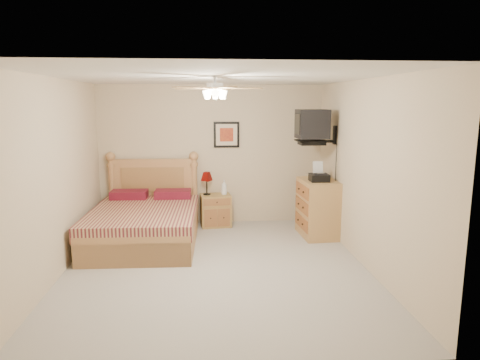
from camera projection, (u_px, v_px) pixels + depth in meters
name	position (u px, v px, depth m)	size (l,w,h in m)	color
floor	(216.00, 268.00, 5.74)	(4.50, 4.50, 0.00)	#A59E95
ceiling	(214.00, 77.00, 5.29)	(4.00, 4.50, 0.04)	white
wall_back	(212.00, 155.00, 7.72)	(4.00, 0.04, 2.50)	beige
wall_front	(224.00, 226.00, 3.31)	(4.00, 0.04, 2.50)	beige
wall_left	(55.00, 179.00, 5.34)	(0.04, 4.50, 2.50)	beige
wall_right	(366.00, 174.00, 5.68)	(0.04, 4.50, 2.50)	beige
bed	(144.00, 202.00, 6.62)	(1.58, 2.07, 1.34)	tan
nightstand	(216.00, 210.00, 7.66)	(0.53, 0.39, 0.57)	olive
table_lamp	(207.00, 183.00, 7.59)	(0.22, 0.22, 0.41)	#5A0602
lotion_bottle	(224.00, 187.00, 7.60)	(0.10, 0.10, 0.26)	white
framed_picture	(227.00, 135.00, 7.65)	(0.46, 0.04, 0.46)	black
dresser	(318.00, 208.00, 7.06)	(0.55, 0.80, 0.94)	tan
fax_machine	(319.00, 172.00, 6.84)	(0.29, 0.31, 0.31)	black
magazine_lower	(310.00, 176.00, 7.28)	(0.20, 0.27, 0.03)	#BCB498
magazine_upper	(311.00, 175.00, 7.27)	(0.20, 0.28, 0.02)	tan
wall_tv	(321.00, 126.00, 6.87)	(0.56, 0.46, 0.58)	black
ceiling_fan	(215.00, 88.00, 5.12)	(1.14, 1.14, 0.28)	silver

